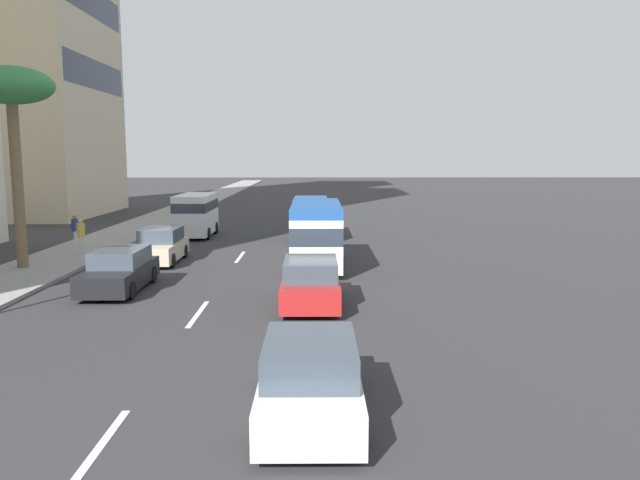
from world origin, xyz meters
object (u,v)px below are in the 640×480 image
Objects in this scene: minibus_third at (316,232)px; pedestrian_near_lamp at (75,229)px; palm_tree at (11,93)px; van_fourth at (196,213)px; car_lead at (120,271)px; pedestrian_mid_block at (81,234)px; car_fifth at (310,378)px; car_seventh at (311,283)px; car_sixth at (161,246)px; van_second at (310,216)px.

minibus_third reaches higher than pedestrian_near_lamp.
pedestrian_near_lamp is 8.90m from palm_tree.
van_fourth is 7.38m from pedestrian_near_lamp.
pedestrian_mid_block is (7.66, 4.32, 0.38)m from car_lead.
car_fifth is at bearing 33.00° from car_lead.
van_fourth reaches higher than car_lead.
car_lead is 13.13m from car_fifth.
car_fifth is 21.92m from pedestrian_mid_block.
palm_tree is at bearing 63.88° from car_seventh.
car_fifth is (-11.01, -7.15, 0.01)m from car_lead.
pedestrian_near_lamp is 0.20× the size of palm_tree.
van_fourth reaches higher than car_seventh.
palm_tree is at bearing 40.16° from car_fifth.
car_lead is 2.73× the size of pedestrian_near_lamp.
car_sixth is 2.47× the size of pedestrian_mid_block.
car_fifth is at bearing 15.53° from van_fourth.
palm_tree reaches higher than car_sixth.
palm_tree is (-2.01, 5.49, 6.80)m from car_sixth.
palm_tree is at bearing -165.47° from pedestrian_mid_block.
minibus_third is at bearing -1.58° from car_seventh.
pedestrian_near_lamp is (4.09, 5.55, 0.32)m from car_sixth.
van_second reaches higher than pedestrian_mid_block.
minibus_third reaches higher than car_seventh.
minibus_third is 0.78× the size of palm_tree.
pedestrian_near_lamp is (10.04, 5.53, 0.34)m from car_lead.
van_second reaches higher than car_fifth.
pedestrian_mid_block is (9.87, 11.41, 0.37)m from car_seventh.
car_lead is 1.01× the size of car_fifth.
minibus_third is 13.85m from pedestrian_near_lamp.
car_seventh is (-16.11, -0.14, -0.64)m from van_second.
car_seventh is (-17.20, -7.16, -0.73)m from van_fourth.
pedestrian_mid_block is at bearing -30.14° from van_fourth.
car_lead is 15.01m from van_fourth.
van_fourth is 2.83× the size of pedestrian_near_lamp.
pedestrian_mid_block is at bearing 76.10° from minibus_third.
car_sixth is (-7.95, 6.93, -0.63)m from van_second.
car_lead is 0.99× the size of car_seventh.
van_second is 16.13m from car_seventh.
van_fourth reaches higher than car_sixth.
pedestrian_near_lamp is at bearing 0.57° from palm_tree.
car_seventh is (-2.21, -7.09, 0.01)m from car_lead.
van_second is at bearing -29.38° from pedestrian_mid_block.
pedestrian_near_lamp reaches higher than car_seventh.
car_lead is at bearing 123.35° from minibus_third.
van_second reaches higher than car_seventh.
car_lead is 1.07× the size of car_sixth.
van_second is 3.10× the size of pedestrian_mid_block.
car_lead is at bearing 72.67° from car_seventh.
car_seventh is 15.56m from palm_tree.
minibus_third is 14.11m from palm_tree.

